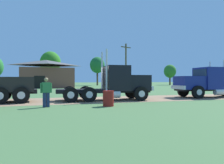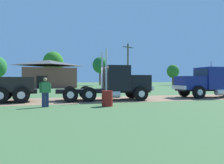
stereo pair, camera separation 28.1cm
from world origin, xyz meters
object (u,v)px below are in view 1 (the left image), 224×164
Objects in this scene: truck_foreground_white at (117,84)px; steel_barrel at (108,98)px; shed_building at (46,74)px; truck_near_right at (207,83)px; visitor_walking_mid at (46,91)px; utility_pole_near at (126,65)px.

truck_foreground_white is 7.92× the size of steel_barrel.
truck_near_right is at bearing -64.11° from shed_building.
utility_pole_near is (12.60, 21.39, 3.10)m from visitor_walking_mid.
truck_near_right is 18.38m from utility_pole_near.
truck_near_right is 4.76× the size of visitor_walking_mid.
truck_near_right is 10.77m from steel_barrel.
utility_pole_near is at bearing 92.85° from truck_near_right.
shed_building is 1.40× the size of utility_pole_near.
steel_barrel is at bearing -112.56° from utility_pole_near.
truck_near_right is (8.36, 0.24, -0.02)m from truck_foreground_white.
truck_foreground_white is 0.90× the size of truck_near_right.
shed_building is at bearing 115.89° from truck_near_right.
utility_pole_near is (9.14, 21.99, 3.55)m from steel_barrel.
shed_building is at bearing 90.10° from visitor_walking_mid.
truck_foreground_white is at bearing 64.97° from steel_barrel.
truck_near_right is at bearing -87.15° from utility_pole_near.
visitor_walking_mid is 25.02m from utility_pole_near.
utility_pole_near is (-0.90, 18.15, 2.77)m from truck_near_right.
truck_foreground_white is 0.68× the size of shed_building.
utility_pole_near is at bearing 67.93° from truck_foreground_white.
shed_building is 16.07m from utility_pole_near.
visitor_walking_mid is 0.16× the size of shed_building.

